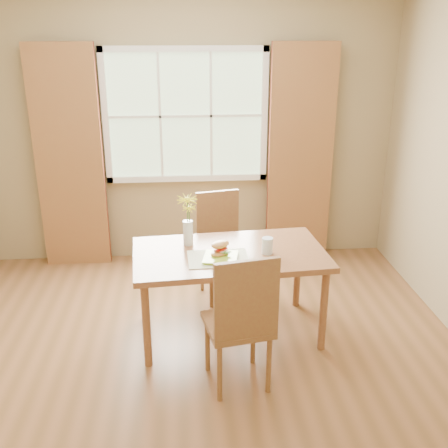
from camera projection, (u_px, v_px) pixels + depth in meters
room at (189, 184)px, 3.47m from camera, size 4.24×3.84×2.74m
window at (186, 116)px, 5.16m from camera, size 1.62×0.06×1.32m
curtain_left at (69, 160)px, 5.13m from camera, size 0.65×0.08×2.20m
curtain_right at (300, 156)px, 5.30m from camera, size 0.65×0.08×2.20m
dining_table at (230, 260)px, 4.03m from camera, size 1.53×0.94×0.71m
chair_near at (241, 318)px, 3.41m from camera, size 0.49×0.49×1.01m
chair_far at (221, 240)px, 4.73m from camera, size 0.47×0.47×0.95m
placemat at (218, 258)px, 3.89m from camera, size 0.46×0.35×0.01m
plate at (221, 258)px, 3.86m from camera, size 0.28×0.28×0.01m
croissant_sandwich at (220, 248)px, 3.88m from camera, size 0.19×0.17×0.11m
water_glass at (267, 246)px, 3.96m from camera, size 0.08×0.08×0.13m
flower_vase at (188, 216)px, 4.06m from camera, size 0.16×0.16×0.40m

